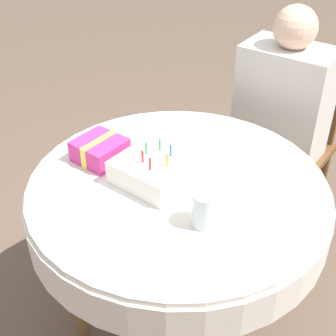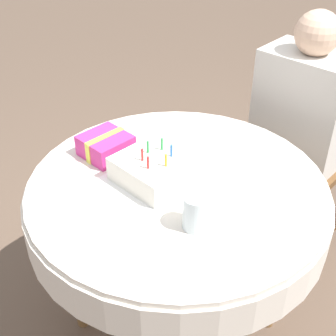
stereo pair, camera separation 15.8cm
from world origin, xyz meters
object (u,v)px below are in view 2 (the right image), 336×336
object	(u,v)px
drinking_glass	(196,212)
gift_box	(106,146)
person	(300,115)
chair	(303,147)
birthday_cake	(156,168)

from	to	relation	value
drinking_glass	gift_box	bearing A→B (deg)	173.45
person	gift_box	size ratio (longest dim) A/B	7.05
chair	drinking_glass	size ratio (longest dim) A/B	7.79
chair	gift_box	size ratio (longest dim) A/B	5.38
birthday_cake	person	bearing A→B (deg)	86.15
birthday_cake	drinking_glass	bearing A→B (deg)	-17.64
drinking_glass	gift_box	xyz separation A→B (m)	(-0.50, 0.06, -0.02)
birthday_cake	drinking_glass	size ratio (longest dim) A/B	2.08
birthday_cake	drinking_glass	distance (m)	0.27
drinking_glass	person	bearing A→B (deg)	102.41
person	chair	bearing A→B (deg)	90.00
chair	birthday_cake	size ratio (longest dim) A/B	3.74
person	gift_box	bearing A→B (deg)	-111.14
person	drinking_glass	size ratio (longest dim) A/B	10.22
person	birthday_cake	distance (m)	0.85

